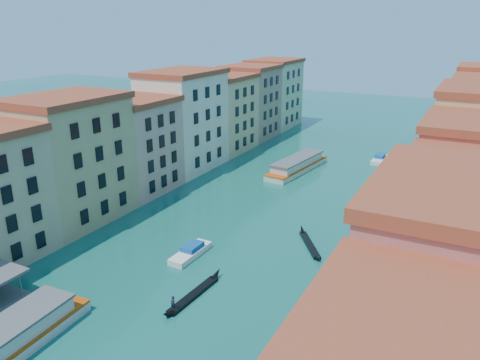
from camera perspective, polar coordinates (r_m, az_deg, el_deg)
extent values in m
cube|color=tan|center=(78.11, -19.85, 2.05)|extent=(12.00, 17.00, 19.00)
cube|color=brown|center=(76.04, -20.68, 9.28)|extent=(12.80, 17.40, 1.00)
cube|color=tan|center=(89.20, -12.58, 3.88)|extent=(12.00, 14.00, 16.50)
cube|color=brown|center=(87.43, -12.99, 9.43)|extent=(12.80, 14.40, 1.00)
cube|color=beige|center=(101.22, -6.88, 6.96)|extent=(12.00, 18.00, 20.00)
cube|color=brown|center=(99.63, -7.11, 12.88)|extent=(12.80, 18.40, 1.00)
cube|color=tan|center=(115.63, -2.11, 7.92)|extent=(12.00, 16.00, 17.50)
cube|color=brown|center=(114.26, -2.16, 12.48)|extent=(12.80, 16.40, 1.00)
cube|color=#A2785E|center=(129.05, 1.31, 9.29)|extent=(12.00, 15.00, 18.50)
cube|color=brown|center=(127.81, 1.34, 13.61)|extent=(12.80, 15.40, 1.00)
cube|color=#C5B486|center=(143.38, 4.17, 10.30)|extent=(12.00, 17.00, 19.00)
cube|color=brown|center=(142.27, 4.27, 14.29)|extent=(12.80, 17.40, 1.00)
cube|color=brown|center=(22.48, 23.52, -18.28)|extent=(12.80, 15.40, 1.00)
cube|color=#B35C4F|center=(40.25, 24.03, -14.47)|extent=(12.00, 17.00, 19.00)
cube|color=brown|center=(36.07, 26.11, -0.93)|extent=(12.80, 17.40, 1.00)
cube|color=tan|center=(54.58, 25.13, -7.17)|extent=(12.00, 14.00, 16.50)
cube|color=brown|center=(51.64, 26.45, 1.64)|extent=(12.80, 14.40, 1.00)
cube|color=#B75B44|center=(68.32, 25.96, -1.52)|extent=(12.00, 16.00, 18.00)
cube|color=brown|center=(65.95, 27.12, 6.25)|extent=(12.80, 16.40, 1.00)
cube|color=tan|center=(84.38, 26.57, 2.71)|extent=(12.00, 18.00, 20.00)
cube|color=#99533D|center=(100.73, 26.80, 4.28)|extent=(12.00, 15.00, 17.50)
cube|color=#E3B48B|center=(115.82, 27.08, 6.15)|extent=(12.00, 16.00, 18.50)
cube|color=gray|center=(81.95, 19.91, -3.88)|extent=(4.00, 140.00, 1.00)
cube|color=maroon|center=(44.66, 12.28, -19.70)|extent=(3.20, 15.30, 0.25)
cylinder|color=#59595B|center=(49.79, 12.20, -17.31)|extent=(0.12, 0.12, 3.00)
cube|color=maroon|center=(57.44, 16.54, -10.66)|extent=(3.20, 12.60, 0.25)
cylinder|color=#59595B|center=(54.83, 14.01, -13.76)|extent=(0.12, 0.12, 3.00)
cylinder|color=#59595B|center=(62.00, 15.92, -9.88)|extent=(0.12, 0.12, 3.00)
cylinder|color=#52371C|center=(47.61, 8.12, -19.24)|extent=(0.24, 0.24, 3.20)
cylinder|color=#52371C|center=(48.23, 9.25, -18.74)|extent=(0.24, 0.24, 3.20)
cylinder|color=#52371C|center=(48.87, 10.34, -18.24)|extent=(0.24, 0.24, 3.20)
cylinder|color=#52371C|center=(58.88, 12.80, -11.45)|extent=(0.24, 0.24, 3.20)
cylinder|color=#52371C|center=(59.62, 13.62, -11.12)|extent=(0.24, 0.24, 3.20)
cylinder|color=#52371C|center=(60.37, 14.42, -10.79)|extent=(0.24, 0.24, 3.20)
cylinder|color=#52371C|center=(74.74, 16.43, -5.03)|extent=(0.24, 0.24, 3.20)
cylinder|color=#52371C|center=(75.56, 17.03, -4.82)|extent=(0.24, 0.24, 3.20)
cylinder|color=#52371C|center=(76.39, 17.61, -4.62)|extent=(0.24, 0.24, 3.20)
cube|color=silver|center=(101.18, 6.99, 1.45)|extent=(7.06, 20.44, 1.20)
cube|color=silver|center=(100.80, 7.01, 2.15)|extent=(6.04, 16.40, 1.60)
cube|color=#59595B|center=(100.53, 7.04, 2.67)|extent=(6.41, 16.94, 0.25)
cube|color=#C5470B|center=(101.01, 7.00, 1.75)|extent=(7.11, 20.45, 0.25)
cube|color=black|center=(56.43, -5.69, -13.77)|extent=(1.61, 8.84, 0.44)
cone|color=black|center=(59.62, -2.87, -11.34)|extent=(1.00, 2.01, 1.64)
cone|color=black|center=(53.12, -8.94, -15.86)|extent=(0.98, 1.68, 1.45)
imported|color=#211F2E|center=(53.45, -8.16, -14.62)|extent=(0.64, 0.44, 1.69)
cube|color=black|center=(68.17, 8.49, -7.82)|extent=(5.43, 7.35, 0.41)
cone|color=black|center=(71.98, 7.57, -5.98)|extent=(1.71, 1.98, 1.53)
cone|color=black|center=(64.17, 9.55, -9.41)|extent=(1.53, 1.71, 1.35)
cube|color=white|center=(65.05, -6.06, -8.86)|extent=(2.48, 7.45, 0.85)
cube|color=#124D94|center=(65.10, -5.81, -8.10)|extent=(1.97, 3.21, 0.74)
cube|color=white|center=(111.92, 16.60, 2.39)|extent=(2.44, 7.56, 0.86)
cube|color=#124D94|center=(112.23, 16.69, 2.83)|extent=(1.97, 3.25, 0.75)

